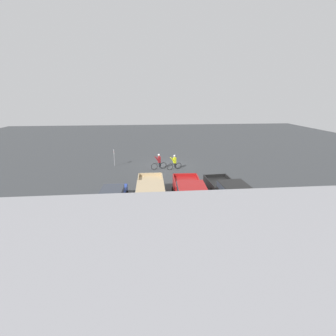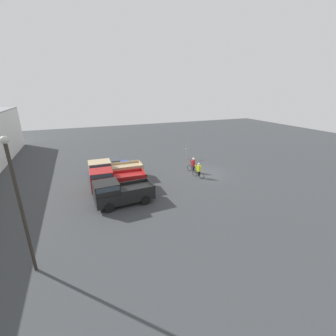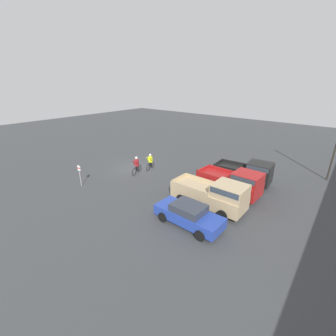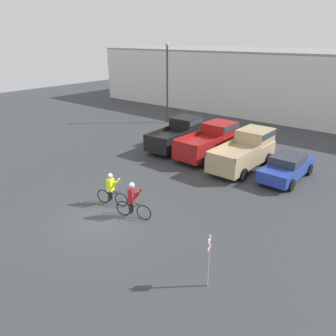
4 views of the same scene
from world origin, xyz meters
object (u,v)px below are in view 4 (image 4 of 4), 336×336
object	(u,v)px
cyclist_0	(133,200)
cyclist_1	(111,189)
pickup_truck_1	(210,141)
sedan_0	(287,167)
pickup_truck_0	(178,134)
pickup_truck_2	(246,150)
lamppost	(167,78)
fire_lane_sign	(209,256)

from	to	relation	value
cyclist_0	cyclist_1	size ratio (longest dim) A/B	1.04
pickup_truck_1	sedan_0	distance (m)	5.62
cyclist_1	cyclist_0	bearing A→B (deg)	-7.82
pickup_truck_0	pickup_truck_2	distance (m)	5.64
pickup_truck_1	lamppost	distance (m)	10.65
cyclist_1	fire_lane_sign	size ratio (longest dim) A/B	0.85
sedan_0	fire_lane_sign	bearing A→B (deg)	-82.91
pickup_truck_2	sedan_0	xyz separation A→B (m)	(2.80, -0.25, -0.40)
sedan_0	fire_lane_sign	world-z (taller)	fire_lane_sign
pickup_truck_0	lamppost	size ratio (longest dim) A/B	0.68
pickup_truck_0	cyclist_1	world-z (taller)	pickup_truck_0
cyclist_1	pickup_truck_2	bearing A→B (deg)	72.75
pickup_truck_0	cyclist_1	xyz separation A→B (m)	(2.87, -9.16, -0.28)
pickup_truck_1	lamppost	world-z (taller)	lamppost
pickup_truck_0	pickup_truck_1	world-z (taller)	pickup_truck_1
pickup_truck_0	lamppost	xyz separation A→B (m)	(-5.64, 5.58, 3.14)
pickup_truck_1	cyclist_1	bearing A→B (deg)	-89.84
pickup_truck_2	cyclist_1	distance (m)	9.32
lamppost	pickup_truck_1	bearing A→B (deg)	-33.63
pickup_truck_2	sedan_0	distance (m)	2.84
pickup_truck_1	pickup_truck_2	distance (m)	2.80
sedan_0	fire_lane_sign	distance (m)	10.64
pickup_truck_2	cyclist_1	bearing A→B (deg)	-107.25
sedan_0	cyclist_1	distance (m)	10.28
cyclist_0	fire_lane_sign	size ratio (longest dim) A/B	0.89
pickup_truck_0	sedan_0	size ratio (longest dim) A/B	1.09
cyclist_0	lamppost	xyz separation A→B (m)	(-10.23, 14.98, 3.37)
pickup_truck_1	sedan_0	bearing A→B (deg)	-4.69
pickup_truck_2	pickup_truck_1	bearing A→B (deg)	175.73
sedan_0	pickup_truck_2	bearing A→B (deg)	174.90
sedan_0	cyclist_1	world-z (taller)	cyclist_1
pickup_truck_0	cyclist_1	distance (m)	9.60
cyclist_0	cyclist_1	xyz separation A→B (m)	(-1.72, 0.24, -0.05)
pickup_truck_1	sedan_0	world-z (taller)	pickup_truck_1
pickup_truck_1	cyclist_1	xyz separation A→B (m)	(0.03, -9.10, -0.31)
cyclist_1	sedan_0	bearing A→B (deg)	57.26
cyclist_1	lamppost	world-z (taller)	lamppost
pickup_truck_1	fire_lane_sign	size ratio (longest dim) A/B	2.54
cyclist_1	lamppost	distance (m)	17.36
sedan_0	lamppost	size ratio (longest dim) A/B	0.62
sedan_0	cyclist_1	size ratio (longest dim) A/B	2.67
pickup_truck_0	lamppost	bearing A→B (deg)	135.28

